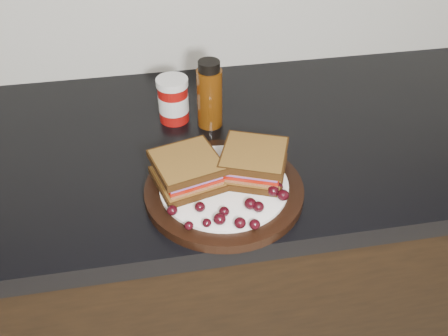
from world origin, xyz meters
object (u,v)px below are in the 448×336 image
at_px(plate, 224,190).
at_px(sandwich_left, 187,170).
at_px(condiment_jar, 173,100).
at_px(oil_bottle, 210,94).

xyz_separation_m(plate, sandwich_left, (-0.06, 0.02, 0.04)).
relative_size(condiment_jar, oil_bottle, 0.67).
xyz_separation_m(sandwich_left, condiment_jar, (-0.00, 0.24, -0.00)).
bearing_deg(condiment_jar, sandwich_left, -89.86).
xyz_separation_m(plate, oil_bottle, (0.01, 0.22, 0.06)).
height_order(plate, sandwich_left, sandwich_left).
distance_m(plate, condiment_jar, 0.26).
height_order(sandwich_left, oil_bottle, oil_bottle).
bearing_deg(sandwich_left, plate, -31.21).
bearing_deg(condiment_jar, plate, -76.28).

